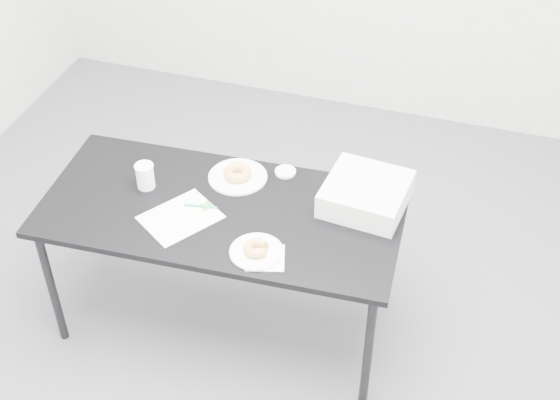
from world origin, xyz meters
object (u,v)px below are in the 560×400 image
(plate_near, at_px, (257,252))
(donut_near, at_px, (256,248))
(scorecard, at_px, (180,217))
(pen, at_px, (201,206))
(coffee_cup, at_px, (145,176))
(plate_far, at_px, (238,177))
(donut_far, at_px, (238,173))
(table, at_px, (222,217))
(bakery_box, at_px, (366,194))

(plate_near, bearing_deg, donut_near, -90.00)
(plate_near, bearing_deg, scorecard, 164.27)
(pen, distance_m, coffee_cup, 0.28)
(plate_far, distance_m, coffee_cup, 0.39)
(donut_near, xyz_separation_m, donut_far, (-0.23, 0.42, 0.00))
(plate_far, bearing_deg, table, -89.36)
(scorecard, distance_m, donut_far, 0.34)
(donut_near, height_order, bakery_box, bakery_box)
(plate_far, bearing_deg, coffee_cup, -153.52)
(plate_near, xyz_separation_m, coffee_cup, (-0.58, 0.24, 0.05))
(donut_far, xyz_separation_m, coffee_cup, (-0.35, -0.17, 0.03))
(bakery_box, bearing_deg, plate_near, -123.71)
(donut_near, bearing_deg, bakery_box, 50.62)
(table, xyz_separation_m, scorecard, (-0.14, -0.10, 0.05))
(donut_far, xyz_separation_m, bakery_box, (0.56, -0.01, 0.03))
(coffee_cup, bearing_deg, table, -6.07)
(scorecard, xyz_separation_m, pen, (0.06, 0.08, 0.01))
(donut_far, height_order, coffee_cup, coffee_cup)
(table, height_order, pen, pen)
(coffee_cup, bearing_deg, pen, -12.00)
(plate_near, bearing_deg, table, 137.64)
(pen, bearing_deg, scorecard, -132.98)
(scorecard, height_order, donut_near, donut_near)
(scorecard, bearing_deg, plate_far, 100.91)
(plate_near, relative_size, bakery_box, 0.65)
(coffee_cup, bearing_deg, plate_near, -22.80)
(coffee_cup, bearing_deg, donut_near, -22.80)
(plate_far, bearing_deg, pen, -108.61)
(table, bearing_deg, plate_near, -45.31)
(scorecard, bearing_deg, pen, 90.02)
(pen, height_order, coffee_cup, coffee_cup)
(pen, bearing_deg, plate_far, 62.33)
(pen, height_order, plate_near, pen)
(donut_near, bearing_deg, table, 137.64)
(scorecard, relative_size, bakery_box, 0.90)
(donut_near, bearing_deg, plate_far, 118.61)
(plate_near, bearing_deg, bakery_box, 50.62)
(plate_near, height_order, donut_far, donut_far)
(bakery_box, bearing_deg, donut_far, -175.09)
(pen, height_order, bakery_box, bakery_box)
(table, height_order, scorecard, scorecard)
(donut_far, bearing_deg, coffee_cup, -153.52)
(pen, xyz_separation_m, plate_near, (0.31, -0.18, -0.00))
(pen, height_order, plate_far, pen)
(plate_near, bearing_deg, coffee_cup, 157.20)
(table, bearing_deg, bakery_box, 17.05)
(scorecard, height_order, plate_far, plate_far)
(table, xyz_separation_m, bakery_box, (0.56, 0.20, 0.11))
(donut_far, bearing_deg, plate_near, -61.39)
(donut_far, bearing_deg, donut_near, -61.39)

